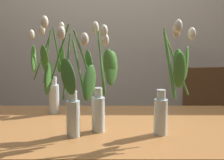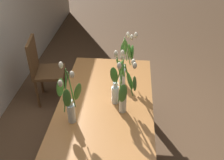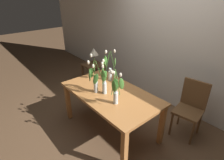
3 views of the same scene
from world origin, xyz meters
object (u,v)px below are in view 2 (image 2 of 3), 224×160
Objects in this scene: tulip_vase_2 at (117,85)px; tulip_vase_1 at (124,91)px; tulip_vase_3 at (70,103)px; dining_chair at (43,68)px; dining_table at (106,107)px; tulip_vase_0 at (125,64)px.

tulip_vase_1 is at bearing -153.69° from tulip_vase_2.
tulip_vase_3 reaches higher than dining_chair.
dining_chair is at bearing 47.34° from dining_table.
tulip_vase_0 is 0.61× the size of dining_chair.
dining_chair is (0.55, 1.11, -0.44)m from tulip_vase_0.
dining_chair reaches higher than dining_table.
tulip_vase_3 is at bearing 131.40° from tulip_vase_2.
tulip_vase_3 is (-0.19, 0.44, -0.01)m from tulip_vase_1.
dining_table is 0.47m from tulip_vase_0.
tulip_vase_2 is at bearing 170.33° from tulip_vase_0.
tulip_vase_3 is at bearing 113.68° from tulip_vase_1.
tulip_vase_1 is at bearing -178.72° from tulip_vase_0.
tulip_vase_1 reaches higher than dining_table.
tulip_vase_0 is 0.34m from tulip_vase_2.
tulip_vase_2 is (-0.01, -0.11, 0.28)m from dining_table.
tulip_vase_0 is (0.32, -0.17, 0.31)m from dining_table.
dining_chair is at bearing 47.70° from tulip_vase_1.
dining_table is 2.92× the size of tulip_vase_2.
tulip_vase_1 is 1.57m from dining_chair.
dining_chair is (1.02, 1.12, -0.44)m from tulip_vase_1.
tulip_vase_0 reaches higher than dining_table.
tulip_vase_2 is 0.97× the size of tulip_vase_3.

